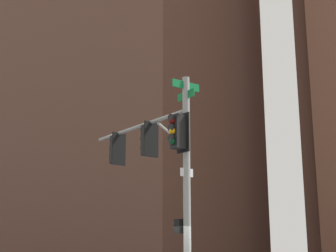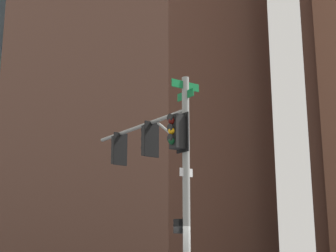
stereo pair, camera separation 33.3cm
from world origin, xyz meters
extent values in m
cylinder|color=gray|center=(0.03, -0.07, 3.45)|extent=(0.21, 0.21, 6.89)
cylinder|color=gray|center=(1.07, 2.30, 5.87)|extent=(2.19, 4.80, 0.12)
cylinder|color=gray|center=(0.40, 0.78, 5.42)|extent=(0.49, 0.98, 0.75)
cube|color=#0F6B33|center=(0.03, -0.07, 6.64)|extent=(0.94, 0.43, 0.24)
cube|color=#0F6B33|center=(0.03, -0.07, 6.34)|extent=(0.33, 0.71, 0.24)
cube|color=white|center=(0.03, -0.07, 4.02)|extent=(0.42, 0.21, 0.24)
cube|color=black|center=(0.83, 1.75, 5.31)|extent=(0.45, 0.45, 1.00)
cube|color=black|center=(0.75, 1.58, 5.31)|extent=(0.51, 0.26, 1.16)
sphere|color=red|center=(0.91, 1.94, 5.61)|extent=(0.20, 0.20, 0.20)
cylinder|color=black|center=(0.94, 2.00, 5.70)|extent=(0.23, 0.13, 0.23)
sphere|color=#4C330A|center=(0.91, 1.94, 5.31)|extent=(0.20, 0.20, 0.20)
cylinder|color=black|center=(0.94, 2.00, 5.40)|extent=(0.23, 0.13, 0.23)
sphere|color=#0A3819|center=(0.91, 1.94, 5.01)|extent=(0.20, 0.20, 0.20)
cylinder|color=black|center=(0.94, 2.00, 5.10)|extent=(0.23, 0.13, 0.23)
cube|color=black|center=(1.63, 3.58, 5.31)|extent=(0.45, 0.45, 1.00)
cube|color=black|center=(1.55, 3.41, 5.31)|extent=(0.51, 0.26, 1.16)
sphere|color=#470A07|center=(1.71, 3.77, 5.61)|extent=(0.20, 0.20, 0.20)
cylinder|color=black|center=(1.74, 3.83, 5.70)|extent=(0.23, 0.13, 0.23)
sphere|color=#4C330A|center=(1.71, 3.77, 5.31)|extent=(0.20, 0.20, 0.20)
cylinder|color=black|center=(1.74, 3.83, 5.40)|extent=(0.23, 0.13, 0.23)
sphere|color=green|center=(1.71, 3.77, 5.01)|extent=(0.20, 0.20, 0.20)
cylinder|color=black|center=(1.74, 3.83, 5.10)|extent=(0.23, 0.13, 0.23)
cube|color=black|center=(-0.25, 0.05, 5.17)|extent=(0.45, 0.45, 1.00)
cube|color=black|center=(-0.08, -0.02, 5.17)|extent=(0.26, 0.51, 1.16)
sphere|color=#470A07|center=(-0.44, 0.13, 5.47)|extent=(0.20, 0.20, 0.20)
cylinder|color=black|center=(-0.50, 0.16, 5.56)|extent=(0.13, 0.23, 0.23)
sphere|color=#F29E0C|center=(-0.44, 0.13, 5.17)|extent=(0.20, 0.20, 0.20)
cylinder|color=black|center=(-0.50, 0.16, 5.26)|extent=(0.13, 0.23, 0.23)
sphere|color=#0A3819|center=(-0.44, 0.13, 4.87)|extent=(0.20, 0.20, 0.20)
cylinder|color=black|center=(-0.50, 0.16, 4.96)|extent=(0.13, 0.23, 0.23)
cube|color=black|center=(0.13, 0.16, 2.51)|extent=(0.43, 0.38, 0.40)
cube|color=#EA5914|center=(0.19, 0.29, 2.51)|extent=(0.24, 0.12, 0.28)
cube|color=brown|center=(26.77, 18.73, 22.48)|extent=(21.38, 17.23, 44.95)
camera|label=1|loc=(-12.90, -6.82, 1.85)|focal=54.66mm
camera|label=2|loc=(-12.73, -7.11, 1.85)|focal=54.66mm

